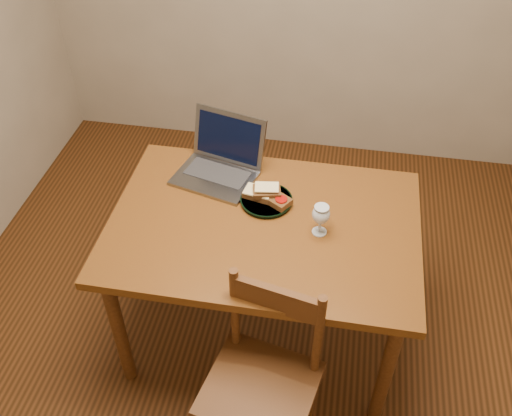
% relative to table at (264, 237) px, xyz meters
% --- Properties ---
extents(floor, '(3.20, 3.20, 0.02)m').
position_rel_table_xyz_m(floor, '(-0.04, 0.02, -0.66)').
color(floor, black).
rests_on(floor, ground).
extents(table, '(1.30, 0.90, 0.74)m').
position_rel_table_xyz_m(table, '(0.00, 0.00, 0.00)').
color(table, '#491E0C').
rests_on(table, floor).
extents(chair, '(0.48, 0.47, 0.44)m').
position_rel_table_xyz_m(chair, '(0.09, -0.56, -0.18)').
color(chair, '#3A1F0C').
rests_on(chair, floor).
extents(plate, '(0.23, 0.23, 0.02)m').
position_rel_table_xyz_m(plate, '(-0.01, 0.13, 0.10)').
color(plate, black).
rests_on(plate, table).
extents(sandwich_cheese, '(0.14, 0.10, 0.04)m').
position_rel_table_xyz_m(sandwich_cheese, '(-0.05, 0.14, 0.12)').
color(sandwich_cheese, '#381E0C').
rests_on(sandwich_cheese, plate).
extents(sandwich_tomato, '(0.15, 0.13, 0.04)m').
position_rel_table_xyz_m(sandwich_tomato, '(0.03, 0.12, 0.13)').
color(sandwich_tomato, '#381E0C').
rests_on(sandwich_tomato, plate).
extents(sandwich_top, '(0.13, 0.09, 0.04)m').
position_rel_table_xyz_m(sandwich_top, '(-0.01, 0.13, 0.15)').
color(sandwich_top, '#381E0C').
rests_on(sandwich_top, plate).
extents(milk_glass, '(0.07, 0.07, 0.14)m').
position_rel_table_xyz_m(milk_glass, '(0.23, -0.02, 0.16)').
color(milk_glass, white).
rests_on(milk_glass, table).
extents(laptop, '(0.42, 0.40, 0.25)m').
position_rel_table_xyz_m(laptop, '(-0.25, 0.31, 0.15)').
color(laptop, slate).
rests_on(laptop, table).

